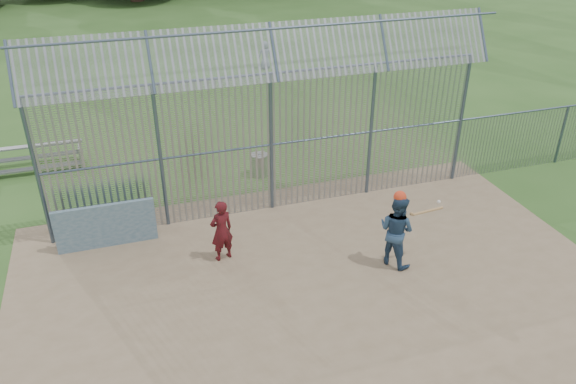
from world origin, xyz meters
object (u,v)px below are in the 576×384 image
object	(u,v)px
batter	(396,230)
bleacher	(35,158)
dugout_wall	(106,226)
trash_can	(259,165)
onlooker	(222,231)

from	to	relation	value
batter	bleacher	size ratio (longest dim) A/B	0.62
dugout_wall	trash_can	xyz separation A→B (m)	(4.80, 2.73, -0.24)
bleacher	batter	bearing A→B (deg)	-43.53
dugout_wall	onlooker	bearing A→B (deg)	-28.42
batter	onlooker	size ratio (longest dim) A/B	1.15
dugout_wall	bleacher	distance (m)	5.79
batter	onlooker	distance (m)	4.25
batter	bleacher	distance (m)	12.11
trash_can	bleacher	world-z (taller)	trash_can
onlooker	trash_can	size ratio (longest dim) A/B	1.99
batter	bleacher	bearing A→B (deg)	17.33
onlooker	bleacher	bearing A→B (deg)	-71.01
trash_can	bleacher	size ratio (longest dim) A/B	0.27
bleacher	onlooker	bearing A→B (deg)	-55.11
dugout_wall	batter	world-z (taller)	batter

